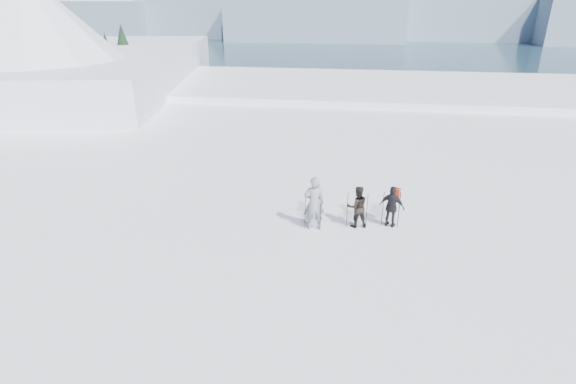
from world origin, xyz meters
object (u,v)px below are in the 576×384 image
at_px(skier_grey, 314,203).
at_px(skier_pack, 392,207).
at_px(skis_loose, 314,205).
at_px(skier_dark, 357,207).

bearing_deg(skier_grey, skier_pack, -178.34).
relative_size(skier_pack, skis_loose, 0.89).
height_order(skier_dark, skier_pack, skier_dark).
relative_size(skier_dark, skier_pack, 1.01).
height_order(skier_pack, skis_loose, skier_pack).
xyz_separation_m(skier_dark, skis_loose, (-1.64, 1.48, -0.74)).
bearing_deg(skis_loose, skier_grey, -84.66).
bearing_deg(skier_grey, skier_dark, -175.79).
relative_size(skier_dark, skis_loose, 0.89).
bearing_deg(skier_pack, skis_loose, -3.97).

